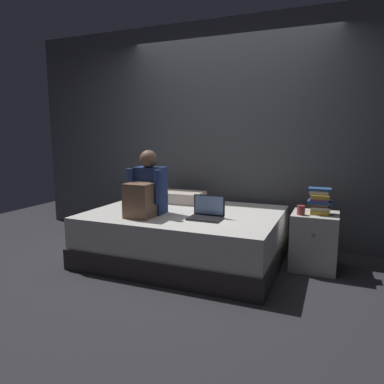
# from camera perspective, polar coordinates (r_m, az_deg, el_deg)

# --- Properties ---
(ground_plane) EXTENTS (8.00, 8.00, 0.00)m
(ground_plane) POSITION_cam_1_polar(r_m,az_deg,el_deg) (3.58, -0.03, -12.63)
(ground_plane) COLOR #2D2D33
(wall_back) EXTENTS (5.60, 0.10, 2.70)m
(wall_back) POSITION_cam_1_polar(r_m,az_deg,el_deg) (4.46, 5.94, 9.37)
(wall_back) COLOR #4C4F54
(wall_back) RESTS_ON ground_plane
(bed) EXTENTS (2.00, 1.50, 0.53)m
(bed) POSITION_cam_1_polar(r_m,az_deg,el_deg) (3.83, -1.09, -7.04)
(bed) COLOR #332D2B
(bed) RESTS_ON ground_plane
(nightstand) EXTENTS (0.44, 0.46, 0.57)m
(nightstand) POSITION_cam_1_polar(r_m,az_deg,el_deg) (3.78, 19.08, -7.46)
(nightstand) COLOR beige
(nightstand) RESTS_ON ground_plane
(person_sitting) EXTENTS (0.39, 0.44, 0.66)m
(person_sitting) POSITION_cam_1_polar(r_m,az_deg,el_deg) (3.61, -7.38, 0.26)
(person_sitting) COLOR navy
(person_sitting) RESTS_ON bed
(laptop) EXTENTS (0.32, 0.23, 0.22)m
(laptop) POSITION_cam_1_polar(r_m,az_deg,el_deg) (3.45, 2.41, -3.39)
(laptop) COLOR black
(laptop) RESTS_ON bed
(pillow) EXTENTS (0.56, 0.36, 0.13)m
(pillow) POSITION_cam_1_polar(r_m,az_deg,el_deg) (4.27, -1.97, -0.81)
(pillow) COLOR beige
(pillow) RESTS_ON bed
(book_stack) EXTENTS (0.23, 0.18, 0.25)m
(book_stack) POSITION_cam_1_polar(r_m,az_deg,el_deg) (3.67, 19.91, -1.37)
(book_stack) COLOR gold
(book_stack) RESTS_ON nightstand
(mug) EXTENTS (0.08, 0.08, 0.09)m
(mug) POSITION_cam_1_polar(r_m,az_deg,el_deg) (3.59, 17.16, -2.82)
(mug) COLOR #933833
(mug) RESTS_ON nightstand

